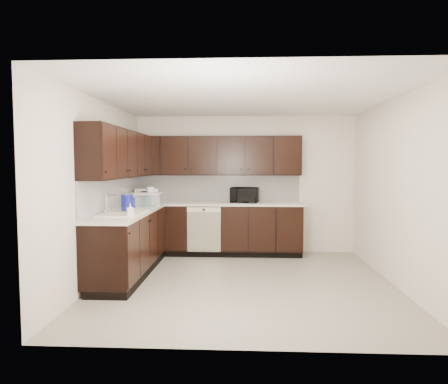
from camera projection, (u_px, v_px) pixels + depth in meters
The scene contains 20 objects.
floor at pixel (245, 283), 5.46m from camera, with size 4.00×4.00×0.00m, color gray.
ceiling at pixel (245, 98), 5.29m from camera, with size 4.00×4.00×0.00m, color white.
wall_back at pixel (245, 184), 7.37m from camera, with size 4.00×0.02×2.50m, color beige.
wall_left at pixel (99, 191), 5.47m from camera, with size 0.02×4.00×2.50m, color beige.
wall_right at pixel (396, 192), 5.28m from camera, with size 0.02×4.00×2.50m, color beige.
wall_front at pixel (246, 208), 3.38m from camera, with size 4.00×0.02×2.50m, color beige.
lower_cabinets at pixel (184, 237), 6.59m from camera, with size 3.00×2.80×0.90m.
countertop at pixel (183, 207), 6.55m from camera, with size 3.03×2.83×0.04m.
backsplash at pixel (173, 190), 6.75m from camera, with size 3.00×2.80×0.48m.
upper_cabinets at pixel (178, 155), 6.59m from camera, with size 3.00×2.80×0.70m.
dishwasher at pixel (204, 227), 6.86m from camera, with size 0.58×0.04×0.78m.
sink at pixel (122, 218), 5.47m from camera, with size 0.54×0.82×0.42m.
microwave at pixel (244, 195), 7.09m from camera, with size 0.48×0.33×0.27m, color black.
soap_bottle_a at pixel (130, 210), 5.14m from camera, with size 0.08×0.08×0.18m, color gray.
soap_bottle_b at pixel (135, 198), 6.47m from camera, with size 0.11×0.11×0.27m, color gray.
toaster_oven at pixel (147, 195), 7.15m from camera, with size 0.40×0.30×0.25m, color silver.
storage_bin at pixel (144, 200), 6.51m from camera, with size 0.51×0.38×0.20m, color white.
blue_pitcher at pixel (127, 204), 5.63m from camera, with size 0.17×0.17×0.25m, color #101598.
teal_tumbler at pixel (148, 201), 6.39m from camera, with size 0.09×0.09×0.19m, color #0C7789.
paper_towel_roll at pixel (150, 196), 6.81m from camera, with size 0.13×0.13×0.29m, color white.
Camera 1 is at (-0.02, -5.37, 1.62)m, focal length 32.00 mm.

